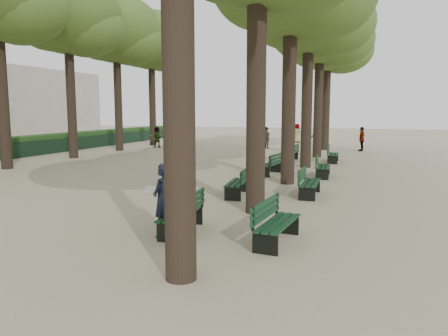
% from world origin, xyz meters
% --- Properties ---
extents(ground, '(120.00, 120.00, 0.00)m').
position_xyz_m(ground, '(0.00, 0.00, 0.00)').
color(ground, tan).
rests_on(ground, ground).
extents(tree_central_3, '(6.00, 6.00, 9.95)m').
position_xyz_m(tree_central_3, '(1.50, 13.00, 7.65)').
color(tree_central_3, '#33261C').
rests_on(tree_central_3, ground).
extents(tree_central_4, '(6.00, 6.00, 9.95)m').
position_xyz_m(tree_central_4, '(1.50, 18.00, 7.65)').
color(tree_central_4, '#33261C').
rests_on(tree_central_4, ground).
extents(tree_central_5, '(6.00, 6.00, 9.95)m').
position_xyz_m(tree_central_5, '(1.50, 23.00, 7.65)').
color(tree_central_5, '#33261C').
rests_on(tree_central_5, ground).
extents(tree_far_3, '(6.00, 6.00, 10.45)m').
position_xyz_m(tree_far_3, '(-12.00, 13.00, 8.14)').
color(tree_far_3, '#33261C').
rests_on(tree_far_3, ground).
extents(tree_far_4, '(6.00, 6.00, 10.45)m').
position_xyz_m(tree_far_4, '(-12.00, 18.00, 8.14)').
color(tree_far_4, '#33261C').
rests_on(tree_far_4, ground).
extents(tree_far_5, '(6.00, 6.00, 10.45)m').
position_xyz_m(tree_far_5, '(-12.00, 23.00, 8.14)').
color(tree_far_5, '#33261C').
rests_on(tree_far_5, ground).
extents(bench_left_0, '(0.68, 1.83, 0.92)m').
position_xyz_m(bench_left_0, '(0.37, 0.56, 0.27)').
color(bench_left_0, black).
rests_on(bench_left_0, ground).
extents(bench_left_1, '(0.76, 1.85, 0.92)m').
position_xyz_m(bench_left_1, '(0.37, 5.08, 0.27)').
color(bench_left_1, black).
rests_on(bench_left_1, ground).
extents(bench_left_2, '(0.78, 1.86, 0.92)m').
position_xyz_m(bench_left_2, '(0.37, 10.09, 0.27)').
color(bench_left_2, black).
rests_on(bench_left_2, ground).
extents(bench_left_3, '(0.58, 1.80, 0.92)m').
position_xyz_m(bench_left_3, '(0.37, 15.51, 0.27)').
color(bench_left_3, black).
rests_on(bench_left_3, ground).
extents(bench_right_0, '(0.75, 1.85, 0.92)m').
position_xyz_m(bench_right_0, '(2.63, 0.43, 0.27)').
color(bench_right_0, black).
rests_on(bench_right_0, ground).
extents(bench_right_1, '(0.59, 1.81, 0.92)m').
position_xyz_m(bench_right_1, '(2.63, 5.78, 0.27)').
color(bench_right_1, black).
rests_on(bench_right_1, ground).
extents(bench_right_2, '(0.67, 1.83, 0.92)m').
position_xyz_m(bench_right_2, '(2.63, 10.11, 0.27)').
color(bench_right_2, black).
rests_on(bench_right_2, ground).
extents(bench_right_3, '(0.64, 1.82, 0.92)m').
position_xyz_m(bench_right_3, '(2.63, 15.47, 0.27)').
color(bench_right_3, black).
rests_on(bench_right_3, ground).
extents(man_with_map, '(0.62, 0.67, 1.64)m').
position_xyz_m(man_with_map, '(0.11, 0.15, 0.82)').
color(man_with_map, black).
rests_on(man_with_map, ground).
extents(pedestrian_c, '(0.53, 1.02, 1.65)m').
position_xyz_m(pedestrian_c, '(3.96, 22.76, 0.83)').
color(pedestrian_c, '#262628').
rests_on(pedestrian_c, ground).
extents(pedestrian_b, '(1.05, 0.64, 1.56)m').
position_xyz_m(pedestrian_b, '(0.46, 27.11, 0.78)').
color(pedestrian_b, '#262628').
rests_on(pedestrian_b, ground).
extents(pedestrian_d, '(0.84, 0.71, 1.61)m').
position_xyz_m(pedestrian_d, '(-1.45, 29.20, 0.81)').
color(pedestrian_d, '#262628').
rests_on(pedestrian_d, ground).
extents(pedestrian_a, '(0.76, 0.77, 1.58)m').
position_xyz_m(pedestrian_a, '(-2.70, 22.68, 0.79)').
color(pedestrian_a, '#262628').
rests_on(pedestrian_a, ground).
extents(pedestrian_e, '(1.44, 0.34, 1.55)m').
position_xyz_m(pedestrian_e, '(-10.63, 21.02, 0.77)').
color(pedestrian_e, '#262628').
rests_on(pedestrian_e, ground).
extents(fence, '(0.08, 42.00, 0.90)m').
position_xyz_m(fence, '(-15.00, 11.00, 0.45)').
color(fence, black).
rests_on(fence, ground).
extents(building_far, '(12.00, 16.00, 7.00)m').
position_xyz_m(building_far, '(-33.00, 30.00, 3.50)').
color(building_far, '#B7B2A3').
rests_on(building_far, ground).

